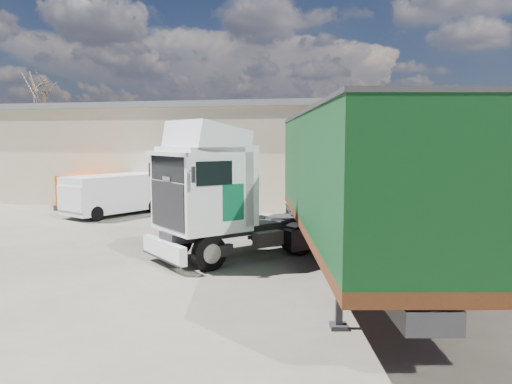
% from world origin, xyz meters
% --- Properties ---
extents(ground, '(120.00, 120.00, 0.00)m').
position_xyz_m(ground, '(0.00, 0.00, 0.00)').
color(ground, black).
rests_on(ground, ground).
extents(warehouse, '(30.60, 12.60, 5.42)m').
position_xyz_m(warehouse, '(-6.00, 16.00, 2.66)').
color(warehouse, beige).
rests_on(warehouse, ground).
extents(bare_tree, '(4.00, 4.00, 9.60)m').
position_xyz_m(bare_tree, '(-18.00, 20.00, 7.92)').
color(bare_tree, '#382B21').
rests_on(bare_tree, ground).
extents(tractor_unit, '(5.57, 5.87, 4.00)m').
position_xyz_m(tractor_unit, '(1.54, 1.06, 1.68)').
color(tractor_unit, black).
rests_on(tractor_unit, ground).
extents(box_trailer, '(5.50, 12.82, 4.17)m').
position_xyz_m(box_trailer, '(5.15, 0.43, 2.54)').
color(box_trailer, '#2D2D30').
rests_on(box_trailer, ground).
extents(panel_van, '(3.52, 4.88, 1.85)m').
position_xyz_m(panel_van, '(-5.90, 7.74, 0.96)').
color(panel_van, black).
rests_on(panel_van, ground).
extents(orange_skip, '(2.79, 1.78, 1.72)m').
position_xyz_m(orange_skip, '(-8.00, 9.29, 0.75)').
color(orange_skip, '#2D2D30').
rests_on(orange_skip, ground).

